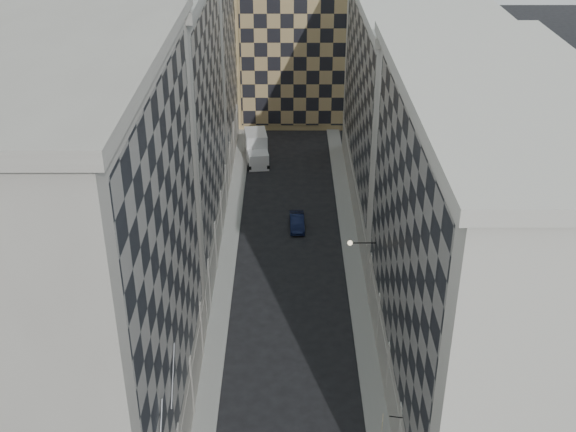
{
  "coord_description": "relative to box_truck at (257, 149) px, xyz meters",
  "views": [
    {
      "loc": [
        -0.22,
        -19.68,
        31.97
      ],
      "look_at": [
        -0.18,
        15.61,
        12.9
      ],
      "focal_mm": 45.0,
      "sensor_mm": 36.0,
      "label": 1
    }
  ],
  "objects": [
    {
      "name": "sidewalk_west",
      "position": [
        -1.72,
        -22.29,
        -1.24
      ],
      "size": [
        1.5,
        100.0,
        0.15
      ],
      "primitive_type": "cube",
      "color": "gray",
      "rests_on": "ground"
    },
    {
      "name": "sidewalk_east",
      "position": [
        8.78,
        -22.29,
        -1.24
      ],
      "size": [
        1.5,
        100.0,
        0.15
      ],
      "primitive_type": "cube",
      "color": "gray",
      "rests_on": "ground"
    },
    {
      "name": "bldg_left_a",
      "position": [
        -7.35,
        -41.29,
        10.51
      ],
      "size": [
        10.8,
        22.8,
        23.7
      ],
      "color": "gray",
      "rests_on": "ground"
    },
    {
      "name": "bldg_left_b",
      "position": [
        -7.35,
        -19.29,
        10.01
      ],
      "size": [
        10.8,
        22.8,
        22.7
      ],
      "color": "gray",
      "rests_on": "ground"
    },
    {
      "name": "bldg_left_c",
      "position": [
        -7.35,
        2.71,
        9.51
      ],
      "size": [
        10.8,
        22.8,
        21.7
      ],
      "color": "gray",
      "rests_on": "ground"
    },
    {
      "name": "bldg_right_a",
      "position": [
        14.41,
        -37.29,
        9.01
      ],
      "size": [
        10.8,
        26.8,
        20.7
      ],
      "color": "beige",
      "rests_on": "ground"
    },
    {
      "name": "bldg_right_b",
      "position": [
        14.42,
        -10.29,
        8.54
      ],
      "size": [
        10.8,
        28.8,
        19.7
      ],
      "color": "beige",
      "rests_on": "ground"
    },
    {
      "name": "tan_block",
      "position": [
        5.53,
        15.61,
        8.13
      ],
      "size": [
        16.8,
        14.8,
        18.8
      ],
      "color": "#9F8A54",
      "rests_on": "ground"
    },
    {
      "name": "flagpoles_left",
      "position": [
        -2.37,
        -46.29,
        6.69
      ],
      "size": [
        0.1,
        6.33,
        2.33
      ],
      "color": "gray",
      "rests_on": "ground"
    },
    {
      "name": "bracket_lamp",
      "position": [
        7.91,
        -28.29,
        4.89
      ],
      "size": [
        1.98,
        0.36,
        0.36
      ],
      "color": "black",
      "rests_on": "ground"
    },
    {
      "name": "box_truck",
      "position": [
        0.0,
        0.0,
        0.0
      ],
      "size": [
        2.89,
        5.72,
        3.01
      ],
      "rotation": [
        0.0,
        0.0,
        0.12
      ],
      "color": "silver",
      "rests_on": "ground"
    },
    {
      "name": "dark_car",
      "position": [
        4.19,
        -15.05,
        -0.7
      ],
      "size": [
        1.38,
        3.72,
        1.22
      ],
      "primitive_type": "imported",
      "rotation": [
        0.0,
        0.0,
        0.02
      ],
      "color": "#0E1635",
      "rests_on": "ground"
    },
    {
      "name": "shop_sign",
      "position": [
        8.51,
        -43.16,
        2.53
      ],
      "size": [
        1.13,
        0.62,
        0.69
      ],
      "rotation": [
        0.0,
        0.0,
        -0.17
      ],
      "color": "black",
      "rests_on": "ground"
    }
  ]
}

